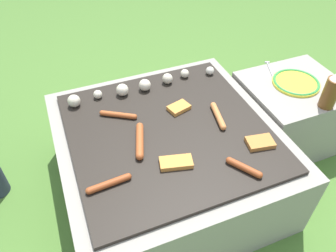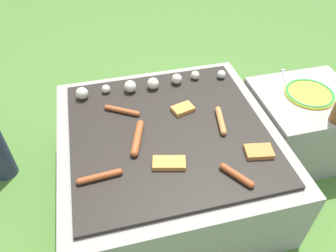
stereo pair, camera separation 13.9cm
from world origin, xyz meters
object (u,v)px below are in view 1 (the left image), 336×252
object	(u,v)px
condiment_bottle	(331,91)
fork_utensil	(270,69)
plate_colorful	(296,82)
sausage_front_center	(118,115)

from	to	relation	value
condiment_bottle	fork_utensil	bearing A→B (deg)	100.19
plate_colorful	condiment_bottle	distance (m)	0.21
plate_colorful	sausage_front_center	bearing A→B (deg)	174.48
sausage_front_center	fork_utensil	size ratio (longest dim) A/B	0.94
fork_utensil	plate_colorful	bearing A→B (deg)	-73.49
condiment_bottle	fork_utensil	size ratio (longest dim) A/B	1.14
plate_colorful	condiment_bottle	world-z (taller)	condiment_bottle
plate_colorful	condiment_bottle	xyz separation A→B (m)	(0.02, -0.19, 0.08)
plate_colorful	condiment_bottle	size ratio (longest dim) A/B	1.28
sausage_front_center	plate_colorful	xyz separation A→B (m)	(0.90, -0.09, -0.00)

